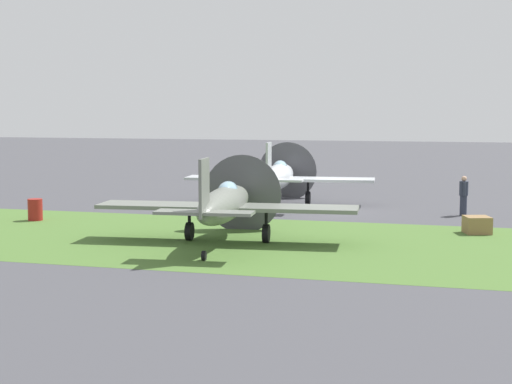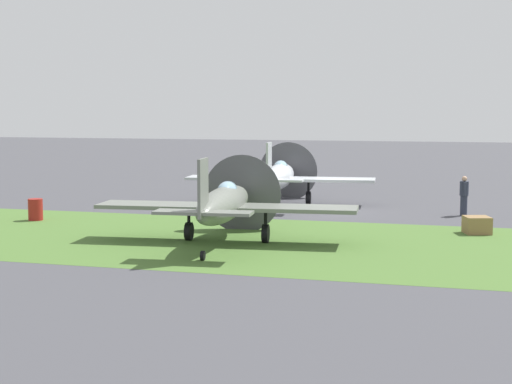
% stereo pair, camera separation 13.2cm
% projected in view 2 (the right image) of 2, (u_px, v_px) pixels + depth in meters
% --- Properties ---
extents(ground_plane, '(160.00, 160.00, 0.00)m').
position_uv_depth(ground_plane, '(324.00, 209.00, 35.65)').
color(ground_plane, '#424247').
extents(grass_verge, '(120.00, 11.00, 0.01)m').
position_uv_depth(grass_verge, '(275.00, 242.00, 26.72)').
color(grass_verge, '#476B2D').
rests_on(grass_verge, ground).
extents(airplane_lead, '(9.27, 7.34, 3.29)m').
position_uv_depth(airplane_lead, '(279.00, 176.00, 37.19)').
color(airplane_lead, '#B2B7BC').
rests_on(airplane_lead, ground).
extents(airplane_wingman, '(9.17, 7.26, 3.25)m').
position_uv_depth(airplane_wingman, '(225.00, 204.00, 26.46)').
color(airplane_wingman, slate).
rests_on(airplane_wingman, ground).
extents(ground_crew_chief, '(0.38, 0.63, 1.73)m').
position_uv_depth(ground_crew_chief, '(464.00, 195.00, 33.38)').
color(ground_crew_chief, '#2D3342').
rests_on(ground_crew_chief, ground).
extents(ground_crew_mechanic, '(0.63, 0.38, 1.73)m').
position_uv_depth(ground_crew_mechanic, '(280.00, 173.00, 45.10)').
color(ground_crew_mechanic, '#847A5B').
rests_on(ground_crew_mechanic, ground).
extents(fuel_drum, '(0.60, 0.60, 0.90)m').
position_uv_depth(fuel_drum, '(35.00, 210.00, 32.03)').
color(fuel_drum, maroon).
rests_on(fuel_drum, ground).
extents(supply_crate, '(1.12, 1.12, 0.64)m').
position_uv_depth(supply_crate, '(477.00, 225.00, 28.58)').
color(supply_crate, olive).
rests_on(supply_crate, ground).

